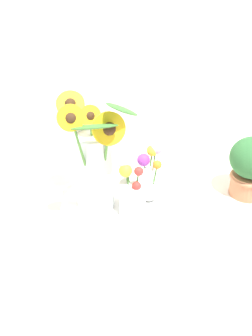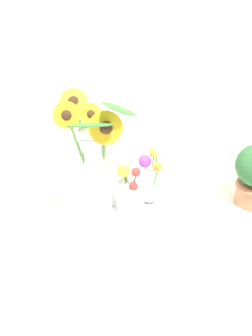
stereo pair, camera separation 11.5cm
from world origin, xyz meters
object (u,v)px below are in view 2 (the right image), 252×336
(mason_jar_sunflowers, at_px, (95,161))
(vase_bulb_right, at_px, (151,177))
(vase_small_center, at_px, (130,193))
(serving_tray, at_px, (126,206))

(mason_jar_sunflowers, height_order, vase_bulb_right, mason_jar_sunflowers)
(vase_small_center, height_order, vase_bulb_right, vase_small_center)
(serving_tray, distance_m, vase_small_center, 0.10)
(vase_bulb_right, bearing_deg, vase_small_center, -145.07)
(vase_small_center, relative_size, vase_bulb_right, 1.06)
(serving_tray, height_order, vase_small_center, vase_small_center)
(vase_small_center, bearing_deg, mason_jar_sunflowers, 139.20)
(serving_tray, relative_size, vase_small_center, 2.09)
(vase_small_center, xyz_separation_m, vase_bulb_right, (0.08, 0.06, 0.01))
(serving_tray, xyz_separation_m, mason_jar_sunflowers, (-0.09, 0.02, 0.16))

